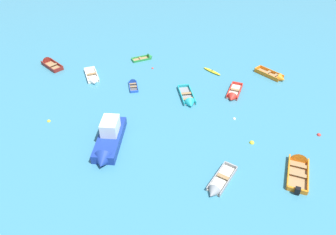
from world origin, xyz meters
name	(u,v)px	position (x,y,z in m)	size (l,w,h in m)	color
rowboat_orange_outer_right	(275,77)	(13.44, 30.51, 0.23)	(3.80, 3.82, 1.20)	#99754C
rowboat_maroon_distant_center	(49,63)	(-17.17, 32.59, 0.23)	(3.89, 3.68, 1.30)	#99754C
rowboat_turquoise_far_right	(189,101)	(2.24, 24.55, 0.20)	(2.32, 4.64, 1.30)	gray
rowboat_grey_foreground_center	(217,187)	(4.61, 11.97, 0.19)	(3.11, 4.21, 1.16)	beige
motor_launch_deep_blue_far_left	(109,140)	(-5.50, 16.72, 0.74)	(2.35, 6.83, 2.74)	navy
rowboat_white_midfield_right	(93,79)	(-10.00, 28.68, 0.20)	(2.83, 4.30, 1.28)	beige
rowboat_green_midfield_left	(147,57)	(-3.72, 35.10, 0.13)	(3.18, 2.31, 1.03)	#99754C
kayak_yellow_outer_left	(212,71)	(5.34, 31.64, 0.13)	(2.38, 2.24, 0.27)	yellow
rowboat_red_far_back	(233,95)	(7.47, 25.92, 0.20)	(2.41, 4.11, 1.19)	beige
rowboat_blue_back_row_right	(133,83)	(-4.79, 28.06, 0.13)	(1.57, 2.91, 0.92)	#4C4C51
rowboat_orange_cluster_inner	(298,164)	(12.18, 14.96, 0.22)	(2.89, 4.97, 1.56)	#99754C
mooring_buoy_between_boats_left	(319,135)	(15.48, 19.40, 0.00)	(0.40, 0.40, 0.40)	red
mooring_buoy_far_field	(153,68)	(-2.68, 32.21, 0.00)	(0.29, 0.29, 0.29)	red
mooring_buoy_midfield	(252,143)	(8.47, 17.86, 0.00)	(0.48, 0.48, 0.48)	yellow
mooring_buoy_between_boats_right	(234,119)	(7.18, 21.63, 0.00)	(0.33, 0.33, 0.33)	silver
mooring_buoy_trailing	(49,121)	(-12.75, 20.16, 0.00)	(0.38, 0.38, 0.38)	yellow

